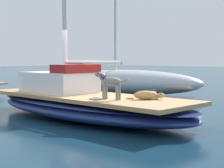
% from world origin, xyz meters
% --- Properties ---
extents(ground_plane, '(120.00, 120.00, 0.00)m').
position_xyz_m(ground_plane, '(0.00, 0.00, 0.00)').
color(ground_plane, '#143347').
extents(sailboat_main, '(2.68, 7.29, 0.66)m').
position_xyz_m(sailboat_main, '(0.00, 0.00, 0.34)').
color(sailboat_main, navy).
rests_on(sailboat_main, ground).
extents(cabin_house, '(1.45, 2.25, 0.84)m').
position_xyz_m(cabin_house, '(0.03, 1.12, 1.01)').
color(cabin_house, silver).
rests_on(cabin_house, sailboat_main).
extents(dog_grey, '(0.36, 0.92, 0.70)m').
position_xyz_m(dog_grey, '(-0.40, -1.30, 1.08)').
color(dog_grey, gray).
rests_on(dog_grey, sailboat_main).
extents(dog_tan, '(0.71, 0.75, 0.22)m').
position_xyz_m(dog_tan, '(0.24, -1.96, 0.77)').
color(dog_tan, tan).
rests_on(dog_tan, sailboat_main).
extents(deck_winch, '(0.16, 0.16, 0.21)m').
position_xyz_m(deck_winch, '(0.68, -1.84, 0.76)').
color(deck_winch, '#B7B7BC').
rests_on(deck_winch, sailboat_main).
extents(coiled_rope, '(0.32, 0.32, 0.04)m').
position_xyz_m(coiled_rope, '(-0.59, -0.98, 0.68)').
color(coiled_rope, beige).
rests_on(coiled_rope, sailboat_main).
extents(moored_boat_starboard_side, '(3.61, 7.39, 6.27)m').
position_xyz_m(moored_boat_starboard_side, '(6.13, 3.59, 0.59)').
color(moored_boat_starboard_side, '#B2B7C1').
rests_on(moored_boat_starboard_side, ground).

